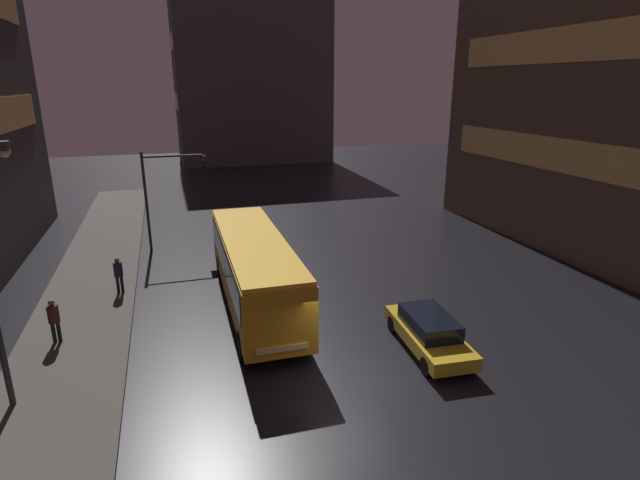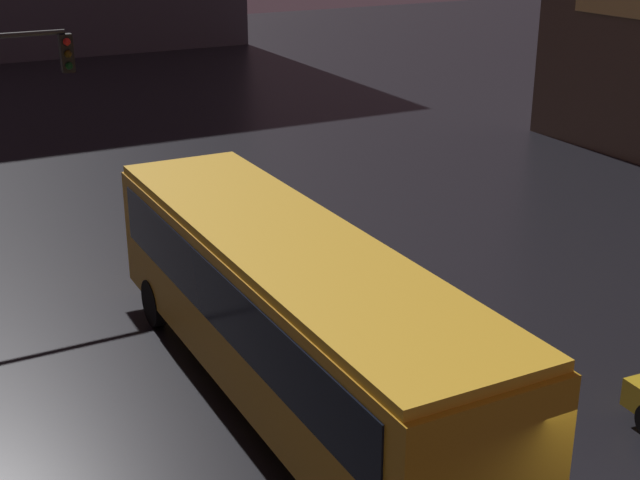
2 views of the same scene
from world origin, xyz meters
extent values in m
cube|color=orange|center=(-1.90, 6.62, 1.76)|extent=(2.67, 11.05, 2.42)
cube|color=black|center=(-1.90, 6.62, 2.22)|extent=(2.72, 10.17, 1.10)
cube|color=yellow|center=(-1.90, 6.62, 3.05)|extent=(2.62, 10.83, 0.16)
cylinder|color=black|center=(-0.69, 10.71, 0.50)|extent=(0.27, 1.00, 1.00)
cylinder|color=black|center=(-2.99, 10.74, 0.50)|extent=(0.27, 1.00, 1.00)
cube|color=black|center=(-3.08, 15.99, 4.92)|extent=(0.30, 0.24, 0.90)
sphere|color=red|center=(-3.08, 15.85, 5.20)|extent=(0.18, 0.18, 0.18)
sphere|color=#3B2B07|center=(-3.08, 15.85, 4.92)|extent=(0.18, 0.18, 0.18)
sphere|color=black|center=(-3.08, 15.85, 4.64)|extent=(0.18, 0.18, 0.18)
camera|label=1|loc=(-5.13, -13.24, 9.31)|focal=28.00mm
camera|label=2|loc=(-8.01, -5.67, 8.31)|focal=50.00mm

